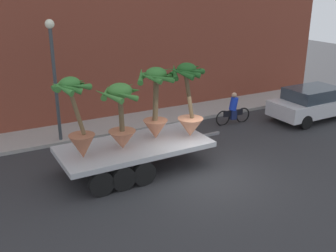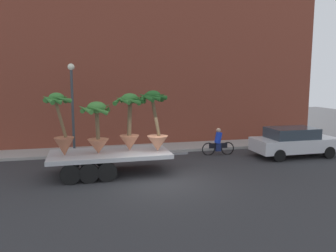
% 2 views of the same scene
% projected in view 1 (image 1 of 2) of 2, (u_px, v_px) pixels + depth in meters
% --- Properties ---
extents(ground_plane, '(60.00, 60.00, 0.00)m').
position_uv_depth(ground_plane, '(207.00, 175.00, 13.74)').
color(ground_plane, '#2D2D30').
extents(sidewalk, '(24.00, 2.20, 0.15)m').
position_uv_depth(sidewalk, '(135.00, 122.00, 18.78)').
color(sidewalk, '#A39E99').
rests_on(sidewalk, ground).
extents(building_facade, '(24.00, 1.20, 9.68)m').
position_uv_depth(building_facade, '(118.00, 15.00, 18.57)').
color(building_facade, brown).
rests_on(building_facade, ground).
extents(flatbed_trailer, '(6.25, 2.56, 0.98)m').
position_uv_depth(flatbed_trailer, '(128.00, 151.00, 13.73)').
color(flatbed_trailer, '#B7BABF').
rests_on(flatbed_trailer, ground).
extents(potted_palm_rear, '(1.52, 1.53, 2.26)m').
position_uv_depth(potted_palm_rear, '(121.00, 116.00, 13.02)').
color(potted_palm_rear, '#C17251').
rests_on(potted_palm_rear, flatbed_trailer).
extents(potted_palm_middle, '(1.41, 1.38, 2.71)m').
position_uv_depth(potted_palm_middle, '(189.00, 104.00, 14.04)').
color(potted_palm_middle, tan).
rests_on(potted_palm_middle, flatbed_trailer).
extents(potted_palm_front, '(1.27, 1.23, 2.66)m').
position_uv_depth(potted_palm_front, '(78.00, 123.00, 12.25)').
color(potted_palm_front, '#B26647').
rests_on(potted_palm_front, flatbed_trailer).
extents(potted_palm_extra, '(1.54, 1.51, 2.58)m').
position_uv_depth(potted_palm_extra, '(156.00, 103.00, 13.86)').
color(potted_palm_extra, '#C17251').
rests_on(potted_palm_extra, flatbed_trailer).
extents(cyclist, '(1.84, 0.37, 1.54)m').
position_uv_depth(cyclist, '(233.00, 110.00, 18.53)').
color(cyclist, black).
rests_on(cyclist, ground).
extents(parked_car, '(4.58, 2.02, 1.58)m').
position_uv_depth(parked_car, '(314.00, 102.00, 19.13)').
color(parked_car, silver).
rests_on(parked_car, ground).
extents(street_lamp, '(0.36, 0.36, 4.83)m').
position_uv_depth(street_lamp, '(54.00, 66.00, 15.40)').
color(street_lamp, '#383D42').
rests_on(street_lamp, sidewalk).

